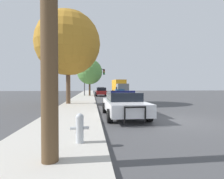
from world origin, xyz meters
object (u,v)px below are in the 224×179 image
Objects in this scene: car_background_midblock at (101,92)px; tree_sidewalk_mid at (90,72)px; traffic_light at (93,76)px; tree_sidewalk_near at (68,43)px; fire_hydrant at (80,127)px; car_background_distant at (100,90)px; police_car at (123,104)px; car_background_oncoming at (119,90)px; box_truck at (120,86)px.

tree_sidewalk_mid is (-1.93, -0.55, 3.30)m from car_background_midblock.
traffic_light is 13.43m from tree_sidewalk_near.
car_background_distant reaches higher than fire_hydrant.
tree_sidewalk_near is (-2.35, -13.04, 2.19)m from traffic_light.
tree_sidewalk_near is at bearing -97.69° from tree_sidewalk_mid.
car_background_midblock reaches higher than car_background_distant.
police_car is 20.13m from car_background_midblock.
car_background_midblock is at bearing 62.40° from car_background_oncoming.
traffic_light is 1.01× the size of car_background_midblock.
tree_sidewalk_mid is (-6.54, -9.50, 2.41)m from box_truck.
car_background_midblock reaches higher than police_car.
police_car reaches higher than fire_hydrant.
traffic_light reaches higher than car_background_midblock.
police_car is 1.10× the size of traffic_light.
box_truck is at bearing -99.15° from car_background_oncoming.
box_truck reaches higher than car_background_distant.
traffic_light reaches higher than police_car.
police_car is 8.96m from tree_sidewalk_near.
car_background_midblock is 8.42m from car_background_oncoming.
car_background_midblock is at bearing 15.86° from tree_sidewalk_mid.
car_background_midblock is (-0.16, 20.13, 0.05)m from police_car.
tree_sidewalk_near reaches higher than tree_sidewalk_mid.
police_car is at bearing -59.37° from tree_sidewalk_near.
box_truck reaches higher than police_car.
tree_sidewalk_near is at bearing -106.01° from car_background_midblock.
box_truck is at bearing 79.03° from fire_hydrant.
car_background_midblock reaches higher than fire_hydrant.
box_truck is at bearing -98.85° from police_car.
police_car is 29.44m from box_truck.
box_truck reaches higher than car_background_oncoming.
car_background_midblock is (1.35, 0.58, -2.58)m from traffic_light.
tree_sidewalk_near is at bearing -100.20° from traffic_light.
traffic_light is 0.75× the size of tree_sidewalk_mid.
car_background_distant is at bearing 86.78° from car_background_midblock.
car_background_distant is (2.47, 37.95, 0.20)m from fire_hydrant.
car_background_oncoming is at bearing 58.78° from car_background_midblock.
tree_sidewalk_near reaches higher than police_car.
tree_sidewalk_near reaches higher than traffic_light.
box_truck is at bearing 61.89° from car_background_midblock.
traffic_light is at bearing -85.74° from police_car.
tree_sidewalk_near is at bearing 98.97° from fire_hydrant.
fire_hydrant is at bearing -91.38° from traffic_light.
tree_sidewalk_near is (-7.95, -20.89, 4.73)m from car_background_oncoming.
police_car is 0.60× the size of tree_sidewalk_near.
car_background_midblock is at bearing 23.45° from traffic_light.
car_background_midblock is 0.94× the size of car_background_oncoming.
traffic_light is 0.55× the size of tree_sidewalk_near.
car_background_oncoming is 10.48m from tree_sidewalk_mid.
tree_sidewalk_mid is (-0.58, 0.04, 0.72)m from traffic_light.
fire_hydrant is 0.10× the size of tree_sidewalk_near.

